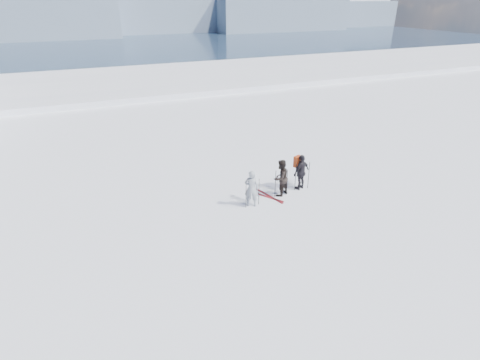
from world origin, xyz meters
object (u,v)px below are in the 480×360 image
at_px(skier_dark, 281,178).
at_px(skis_loose, 268,196).
at_px(skier_grey, 251,189).
at_px(skier_pack, 301,172).

xyz_separation_m(skier_dark, skis_loose, (-0.56, 0.07, -0.81)).
xyz_separation_m(skier_grey, skier_pack, (2.67, 0.53, 0.03)).
bearing_deg(skier_pack, skier_dark, -11.60).
bearing_deg(skier_dark, skier_grey, -10.20).
distance_m(skier_dark, skis_loose, 0.98).
bearing_deg(skis_loose, skier_grey, -156.55).
bearing_deg(skier_dark, skis_loose, -30.08).
bearing_deg(skis_loose, skier_dark, -6.70).
xyz_separation_m(skier_grey, skis_loose, (0.98, 0.43, -0.78)).
relative_size(skier_pack, skis_loose, 0.99).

